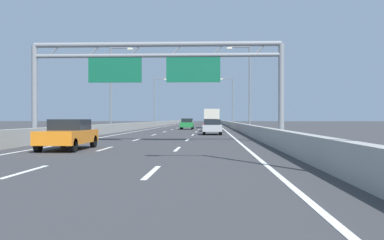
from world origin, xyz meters
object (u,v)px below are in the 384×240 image
object	(u,v)px
orange_car	(68,134)
streetlamp_left_mid	(113,84)
box_truck	(212,118)
streetlamp_right_mid	(248,83)
red_car	(211,125)
streetlamp_right_far	(231,99)
sign_gantry	(156,66)
white_car	(211,122)
silver_car	(212,127)
streetlamp_left_far	(156,99)
green_car	(187,124)

from	to	relation	value
orange_car	streetlamp_left_mid	bearing A→B (deg)	98.61
streetlamp_left_mid	box_truck	xyz separation A→B (m)	(11.04, 21.31, -3.74)
streetlamp_right_mid	red_car	distance (m)	7.00
streetlamp_right_far	box_truck	size ratio (longest dim) A/B	1.09
sign_gantry	red_car	bearing A→B (deg)	81.50
streetlamp_right_far	white_car	bearing A→B (deg)	103.84
silver_car	white_car	world-z (taller)	white_car
orange_car	white_car	bearing A→B (deg)	85.05
streetlamp_right_mid	orange_car	bearing A→B (deg)	-112.58
red_car	streetlamp_left_far	bearing A→B (deg)	108.20
red_car	streetlamp_right_mid	bearing A→B (deg)	-40.13
streetlamp_left_mid	silver_car	xyz separation A→B (m)	(11.05, -6.73, -4.66)
streetlamp_right_mid	streetlamp_right_far	size ratio (longest dim) A/B	1.00
green_car	white_car	bearing A→B (deg)	85.43
streetlamp_right_far	red_car	world-z (taller)	streetlamp_right_far
orange_car	box_truck	world-z (taller)	box_truck
streetlamp_left_far	box_truck	xyz separation A→B (m)	(11.04, -15.30, -3.74)
sign_gantry	red_car	xyz separation A→B (m)	(3.49, 23.38, -4.05)
silver_car	streetlamp_right_mid	bearing A→B (deg)	60.01
streetlamp_left_mid	red_car	world-z (taller)	streetlamp_left_mid
streetlamp_left_far	white_car	size ratio (longest dim) A/B	2.02
silver_car	box_truck	distance (m)	28.05
red_car	white_car	xyz separation A→B (m)	(-0.06, 49.74, 0.03)
streetlamp_left_far	white_car	world-z (taller)	streetlamp_left_far
streetlamp_right_far	streetlamp_right_mid	bearing A→B (deg)	-90.00
streetlamp_right_mid	orange_car	distance (m)	28.89
sign_gantry	streetlamp_left_far	size ratio (longest dim) A/B	1.69
streetlamp_right_far	green_car	bearing A→B (deg)	-106.74
streetlamp_right_far	orange_car	world-z (taller)	streetlamp_right_far
orange_car	box_truck	bearing A→B (deg)	81.57
red_car	white_car	distance (m)	49.74
streetlamp_right_far	streetlamp_left_far	bearing A→B (deg)	180.00
white_car	orange_car	xyz separation A→B (m)	(-6.88, -79.44, -0.04)
streetlamp_left_mid	red_car	xyz separation A→B (m)	(10.93, 3.38, -4.64)
white_car	box_truck	distance (m)	31.82
streetlamp_left_mid	green_car	distance (m)	15.11
green_car	box_truck	size ratio (longest dim) A/B	0.47
white_car	streetlamp_right_mid	bearing A→B (deg)	-85.62
streetlamp_right_far	silver_car	size ratio (longest dim) A/B	2.28
orange_car	red_car	bearing A→B (deg)	76.85
orange_car	silver_car	bearing A→B (deg)	70.18
streetlamp_left_far	silver_car	xyz separation A→B (m)	(11.05, -43.34, -4.66)
green_car	silver_car	xyz separation A→B (m)	(3.45, -18.94, -0.04)
red_car	white_car	size ratio (longest dim) A/B	0.93
box_truck	sign_gantry	bearing A→B (deg)	-95.00
green_car	red_car	distance (m)	9.44
green_car	red_car	world-z (taller)	green_car
silver_car	orange_car	world-z (taller)	orange_car
streetlamp_left_far	box_truck	world-z (taller)	streetlamp_left_far
red_car	orange_car	distance (m)	30.50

